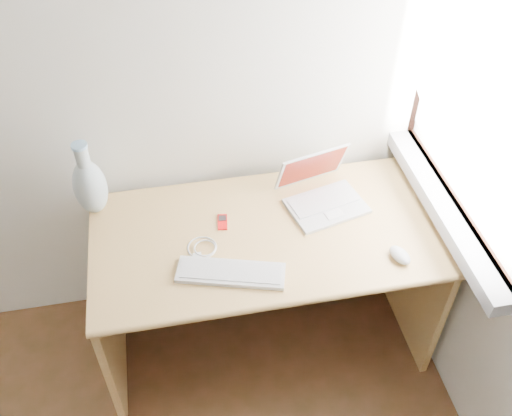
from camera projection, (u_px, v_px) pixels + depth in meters
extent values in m
cube|color=white|center=(498.00, 84.00, 1.79)|extent=(0.01, 0.90, 1.00)
cube|color=gray|center=(443.00, 207.00, 2.15)|extent=(0.10, 0.96, 0.06)
cube|color=white|center=(478.00, 78.00, 1.76)|extent=(0.02, 0.84, 0.92)
cube|color=tan|center=(267.00, 234.00, 2.18)|extent=(1.34, 0.67, 0.03)
cube|color=tan|center=(110.00, 315.00, 2.34)|extent=(0.03, 0.63, 0.68)
cube|color=tan|center=(410.00, 269.00, 2.52)|extent=(0.03, 0.63, 0.68)
cube|color=tan|center=(252.00, 219.00, 2.57)|extent=(1.28, 0.03, 0.44)
cube|color=silver|center=(326.00, 206.00, 2.26)|extent=(0.34, 0.27, 0.01)
cube|color=silver|center=(327.00, 204.00, 2.26)|extent=(0.29, 0.17, 0.00)
cube|color=silver|center=(322.00, 170.00, 2.27)|extent=(0.30, 0.14, 0.19)
cube|color=maroon|center=(322.00, 170.00, 2.27)|extent=(0.28, 0.12, 0.16)
cube|color=white|center=(231.00, 273.00, 2.02)|extent=(0.40, 0.22, 0.02)
cube|color=silver|center=(231.00, 271.00, 2.01)|extent=(0.37, 0.18, 0.00)
ellipsoid|color=silver|center=(400.00, 255.00, 2.06)|extent=(0.09, 0.11, 0.03)
cube|color=#BB0D0D|center=(223.00, 222.00, 2.20)|extent=(0.05, 0.09, 0.01)
cube|color=black|center=(222.00, 221.00, 2.20)|extent=(0.03, 0.03, 0.00)
torus|color=white|center=(202.00, 247.00, 2.11)|extent=(0.14, 0.14, 0.01)
cube|color=white|center=(199.00, 261.00, 2.06)|extent=(0.04, 0.08, 0.01)
ellipsoid|color=silver|center=(90.00, 187.00, 2.17)|extent=(0.13, 0.13, 0.24)
cylinder|color=silver|center=(82.00, 156.00, 2.07)|extent=(0.05, 0.05, 0.10)
cylinder|color=#9BCFF8|center=(79.00, 146.00, 2.03)|extent=(0.06, 0.06, 0.01)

